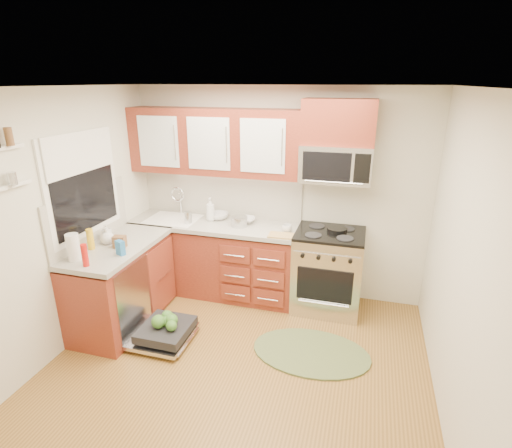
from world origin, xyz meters
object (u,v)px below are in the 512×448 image
(stock_pot, at_px, (239,221))
(rug, at_px, (311,352))
(cutting_board, at_px, (281,236))
(skillet, at_px, (337,230))
(range, at_px, (328,271))
(bowl_a, at_px, (245,220))
(dishwasher, at_px, (163,332))
(sink, at_px, (174,229))
(upper_cabinets, at_px, (214,142))
(microwave, at_px, (336,164))
(cup, at_px, (287,228))
(paper_towel_roll, at_px, (73,247))
(bowl_b, at_px, (218,216))

(stock_pot, bearing_deg, rug, -41.07)
(cutting_board, bearing_deg, skillet, 23.79)
(range, bearing_deg, bowl_a, 173.30)
(range, distance_m, dishwasher, 1.95)
(range, distance_m, sink, 1.96)
(upper_cabinets, height_order, sink, upper_cabinets)
(microwave, height_order, sink, microwave)
(range, xyz_separation_m, cup, (-0.48, -0.06, 0.49))
(range, bearing_deg, upper_cabinets, 174.11)
(upper_cabinets, relative_size, cutting_board, 7.34)
(paper_towel_roll, relative_size, bowl_a, 1.11)
(range, bearing_deg, cutting_board, -157.80)
(upper_cabinets, height_order, skillet, upper_cabinets)
(bowl_b, bearing_deg, sink, -163.22)
(range, relative_size, bowl_b, 3.85)
(dishwasher, bearing_deg, skillet, 36.21)
(upper_cabinets, relative_size, sink, 3.31)
(upper_cabinets, bearing_deg, stock_pot, -26.09)
(upper_cabinets, xyz_separation_m, rug, (1.37, -1.06, -1.86))
(rug, bearing_deg, dishwasher, -171.87)
(sink, relative_size, paper_towel_roll, 2.35)
(skillet, height_order, stock_pot, stock_pot)
(cup, bearing_deg, paper_towel_roll, -144.49)
(sink, xyz_separation_m, stock_pot, (0.87, -0.01, 0.18))
(upper_cabinets, xyz_separation_m, stock_pot, (0.34, -0.17, -0.89))
(bowl_a, relative_size, bowl_b, 0.96)
(range, height_order, stock_pot, stock_pot)
(range, height_order, bowl_a, bowl_a)
(upper_cabinets, bearing_deg, bowl_b, 27.88)
(cutting_board, bearing_deg, bowl_b, 157.52)
(microwave, height_order, cutting_board, microwave)
(bowl_b, xyz_separation_m, cup, (0.91, -0.22, 0.01))
(upper_cabinets, height_order, cup, upper_cabinets)
(bowl_b, bearing_deg, upper_cabinets, -152.12)
(rug, height_order, cutting_board, cutting_board)
(sink, xyz_separation_m, cutting_board, (1.42, -0.20, 0.13))
(microwave, height_order, rug, microwave)
(cup, bearing_deg, range, 7.44)
(paper_towel_roll, bearing_deg, bowl_b, 59.33)
(dishwasher, bearing_deg, bowl_b, 83.36)
(bowl_a, bearing_deg, rug, -46.16)
(stock_pot, bearing_deg, paper_towel_roll, -132.63)
(sink, bearing_deg, cup, -2.08)
(cutting_board, xyz_separation_m, bowl_a, (-0.52, 0.33, 0.02))
(stock_pot, bearing_deg, cutting_board, -18.86)
(range, relative_size, cup, 8.59)
(paper_towel_roll, relative_size, bowl_b, 1.07)
(sink, bearing_deg, microwave, 3.85)
(sink, distance_m, paper_towel_roll, 1.41)
(stock_pot, relative_size, paper_towel_roll, 0.73)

